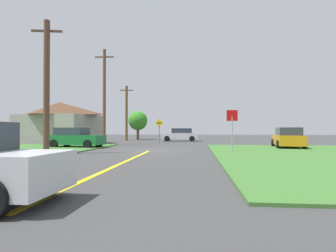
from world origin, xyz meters
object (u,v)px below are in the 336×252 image
Objects in this scene: utility_pole_far at (126,112)px; utility_pole_near at (47,86)px; oak_tree_left at (138,121)px; utility_pole_mid at (104,96)px; parked_car_near_building at (75,138)px; car_on_crossroad at (288,138)px; stop_sign at (232,123)px; car_approaching_junction at (180,135)px; direction_sign at (159,128)px; barn at (59,123)px.

utility_pole_near is at bearing -89.27° from utility_pole_far.
utility_pole_mid is at bearing -90.88° from oak_tree_left.
parked_car_near_building is 5.89m from utility_pole_mid.
utility_pole_far reaches higher than parked_car_near_building.
oak_tree_left is (-15.67, 17.62, 1.94)m from car_on_crossroad.
car_approaching_junction is at bearing -72.78° from stop_sign.
stop_sign is 0.37× the size of utility_pole_far.
utility_pole_far is 9.61m from direction_sign.
parked_car_near_building is at bearing 101.08° from car_on_crossroad.
utility_pole_far is at bearing 125.16° from direction_sign.
oak_tree_left reaches higher than direction_sign.
direction_sign is (5.15, 12.38, -2.48)m from utility_pole_near.
utility_pole_near is 1.93× the size of oak_tree_left.
stop_sign is 0.34× the size of utility_pole_near.
utility_pole_mid is 7.12m from barn.
utility_pole_mid reaches higher than oak_tree_left.
car_on_crossroad is at bearing 126.50° from car_approaching_junction.
oak_tree_left is (0.61, 4.28, -0.97)m from utility_pole_far.
oak_tree_left reaches higher than car_approaching_junction.
utility_pole_far is (-7.18, 0.84, 2.91)m from car_approaching_junction.
stop_sign is 12.52m from parked_car_near_building.
stop_sign is 0.60× the size of parked_car_near_building.
car_approaching_junction is at bearing -6.64° from utility_pole_far.
oak_tree_left reaches higher than parked_car_near_building.
stop_sign is 13.87m from utility_pole_mid.
utility_pole_mid reaches higher than direction_sign.
oak_tree_left is (-10.83, 22.20, 0.88)m from stop_sign.
utility_pole_near is (-6.93, -19.22, 3.29)m from car_approaching_junction.
car_approaching_junction is at bearing 68.09° from parked_car_near_building.
oak_tree_left is at bearing 89.16° from utility_pole_near.
utility_pole_mid is at bearing 85.90° from parked_car_near_building.
oak_tree_left is at bearing 94.31° from parked_car_near_building.
barn is at bearing 81.88° from car_on_crossroad.
car_on_crossroad is 1.07× the size of oak_tree_left.
stop_sign is 0.29× the size of utility_pole_mid.
utility_pole_near is at bearing 14.00° from stop_sign.
utility_pole_far is at bearing 92.26° from utility_pole_mid.
utility_pole_mid is (-11.05, 7.90, 2.84)m from stop_sign.
utility_pole_far is 0.83× the size of barn.
utility_pole_mid is 1.05× the size of barn.
utility_pole_near is at bearing -112.56° from direction_sign.
barn is (-6.24, -11.42, -0.53)m from oak_tree_left.
utility_pole_near is (-11.19, -2.13, 2.22)m from stop_sign.
car_approaching_junction is 12.07m from utility_pole_mid.
stop_sign reaches higher than car_approaching_junction.
oak_tree_left is at bearing -37.42° from car_approaching_junction.
barn reaches higher than direction_sign.
stop_sign reaches higher than parked_car_near_building.
parked_car_near_building is 0.56× the size of utility_pole_near.
direction_sign is 12.92m from oak_tree_left.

